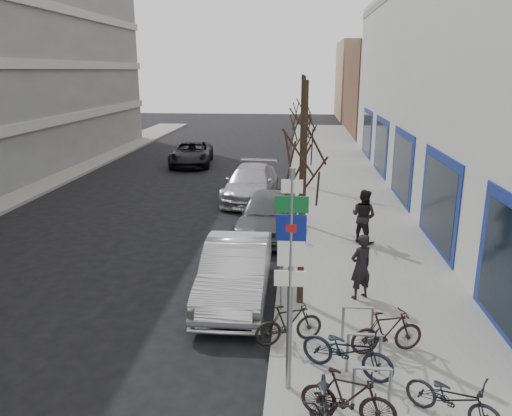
% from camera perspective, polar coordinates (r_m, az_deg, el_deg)
% --- Properties ---
extents(ground, '(120.00, 120.00, 0.00)m').
position_cam_1_polar(ground, '(10.03, -11.02, -19.49)').
color(ground, black).
rests_on(ground, ground).
extents(sidewalk_east, '(5.00, 70.00, 0.15)m').
position_cam_1_polar(sidewalk_east, '(18.84, 10.87, -2.18)').
color(sidewalk_east, slate).
rests_on(sidewalk_east, ground).
extents(brick_building_far, '(12.00, 14.00, 8.00)m').
position_cam_1_polar(brick_building_far, '(49.03, 17.82, 12.80)').
color(brick_building_far, brown).
rests_on(brick_building_far, ground).
extents(tan_building_far, '(13.00, 12.00, 9.00)m').
position_cam_1_polar(tan_building_far, '(63.83, 15.39, 13.90)').
color(tan_building_far, '#937A5B').
rests_on(tan_building_far, ground).
extents(highway_sign_pole, '(0.55, 0.10, 4.20)m').
position_cam_1_polar(highway_sign_pole, '(8.50, 3.96, -7.01)').
color(highway_sign_pole, gray).
rests_on(highway_sign_pole, ground).
extents(bike_rack, '(0.66, 2.26, 0.83)m').
position_cam_1_polar(bike_rack, '(9.94, 12.23, -15.41)').
color(bike_rack, gray).
rests_on(bike_rack, sidewalk_east).
extents(tree_near, '(1.80, 1.80, 5.50)m').
position_cam_1_polar(tree_near, '(11.47, 5.49, 7.41)').
color(tree_near, black).
rests_on(tree_near, ground).
extents(tree_mid, '(1.80, 1.80, 5.50)m').
position_cam_1_polar(tree_mid, '(17.93, 5.38, 10.31)').
color(tree_mid, black).
rests_on(tree_mid, ground).
extents(tree_far, '(1.80, 1.80, 5.50)m').
position_cam_1_polar(tree_far, '(24.41, 5.33, 11.68)').
color(tree_far, black).
rests_on(tree_far, ground).
extents(meter_front, '(0.10, 0.08, 1.27)m').
position_cam_1_polar(meter_front, '(11.88, 2.91, -8.30)').
color(meter_front, gray).
rests_on(meter_front, sidewalk_east).
extents(meter_mid, '(0.10, 0.08, 1.27)m').
position_cam_1_polar(meter_mid, '(17.05, 3.62, -0.84)').
color(meter_mid, gray).
rests_on(meter_mid, sidewalk_east).
extents(meter_back, '(0.10, 0.08, 1.27)m').
position_cam_1_polar(meter_back, '(22.38, 3.99, 3.12)').
color(meter_back, gray).
rests_on(meter_back, sidewalk_east).
extents(bike_near_left, '(0.62, 1.93, 1.17)m').
position_cam_1_polar(bike_near_left, '(8.31, 7.91, -21.41)').
color(bike_near_left, black).
rests_on(bike_near_left, sidewalk_east).
extents(bike_near_right, '(1.65, 0.86, 0.96)m').
position_cam_1_polar(bike_near_right, '(8.70, 10.50, -20.49)').
color(bike_near_right, black).
rests_on(bike_near_right, sidewalk_east).
extents(bike_mid_curb, '(1.87, 1.27, 1.11)m').
position_cam_1_polar(bike_mid_curb, '(9.85, 10.42, -15.31)').
color(bike_mid_curb, black).
rests_on(bike_mid_curb, sidewalk_east).
extents(bike_mid_inner, '(1.56, 0.99, 0.91)m').
position_cam_1_polar(bike_mid_inner, '(10.70, 3.79, -13.00)').
color(bike_mid_inner, black).
rests_on(bike_mid_inner, sidewalk_east).
extents(bike_far_curb, '(1.56, 1.25, 0.95)m').
position_cam_1_polar(bike_far_curb, '(9.22, 21.62, -19.18)').
color(bike_far_curb, black).
rests_on(bike_far_curb, sidewalk_east).
extents(bike_far_inner, '(1.62, 0.87, 0.94)m').
position_cam_1_polar(bike_far_inner, '(10.68, 14.76, -13.48)').
color(bike_far_inner, black).
rests_on(bike_far_inner, sidewalk_east).
extents(parked_car_front, '(1.65, 4.62, 1.52)m').
position_cam_1_polar(parked_car_front, '(12.82, -2.33, -7.22)').
color(parked_car_front, '#B3B4B9').
rests_on(parked_car_front, ground).
extents(parked_car_mid, '(2.33, 4.71, 1.55)m').
position_cam_1_polar(parked_car_mid, '(17.75, 1.25, -0.63)').
color(parked_car_mid, '#46464B').
rests_on(parked_car_mid, ground).
extents(parked_car_back, '(2.45, 5.33, 1.51)m').
position_cam_1_polar(parked_car_back, '(22.63, -0.58, 2.87)').
color(parked_car_back, '#ADADB2').
rests_on(parked_car_back, ground).
extents(lane_car, '(2.92, 5.39, 1.44)m').
position_cam_1_polar(lane_car, '(31.25, -7.37, 6.20)').
color(lane_car, black).
rests_on(lane_car, ground).
extents(pedestrian_near, '(0.73, 0.67, 1.68)m').
position_cam_1_polar(pedestrian_near, '(12.74, 11.89, -6.57)').
color(pedestrian_near, black).
rests_on(pedestrian_near, sidewalk_east).
extents(pedestrian_far, '(0.81, 0.77, 1.82)m').
position_cam_1_polar(pedestrian_far, '(16.86, 12.19, -0.85)').
color(pedestrian_far, black).
rests_on(pedestrian_far, sidewalk_east).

